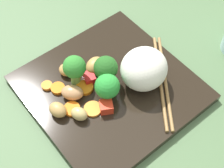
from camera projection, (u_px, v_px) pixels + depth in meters
The scene contains 19 objects.
ground_plane at pixel (110, 94), 60.80cm from camera, with size 110.00×110.00×2.00cm, color #4D6B45.
square_plate at pixel (110, 88), 59.32cm from camera, with size 28.25×28.25×1.63cm, color black.
rice_mound at pixel (144, 69), 56.16cm from camera, with size 8.52×8.08×7.46cm, color silver.
broccoli_floret_0 at pixel (106, 69), 56.02cm from camera, with size 4.31×4.31×6.28cm.
broccoli_floret_1 at pixel (75, 68), 55.98cm from camera, with size 4.11×4.11×6.45cm.
broccoli_floret_2 at pixel (107, 87), 54.58cm from camera, with size 4.38×4.38×5.61cm.
carrot_slice_0 at pixel (85, 88), 58.01cm from camera, with size 3.12×3.12×0.66cm, color orange.
carrot_slice_1 at pixel (71, 107), 55.70cm from camera, with size 2.90×2.90×0.57cm, color orange.
carrot_slice_2 at pixel (93, 109), 55.57cm from camera, with size 3.12×3.12×0.45cm, color orange.
carrot_slice_3 at pixel (58, 88), 57.93cm from camera, with size 2.57×2.57×0.65cm, color orange.
carrot_slice_4 at pixel (47, 86), 58.29cm from camera, with size 2.02×2.02×0.60cm, color orange.
pepper_chunk_0 at pixel (89, 78), 58.71cm from camera, with size 2.39×1.98×1.55cm, color red.
pepper_chunk_1 at pixel (106, 107), 55.01cm from camera, with size 2.19×2.23×1.86cm, color red.
chicken_piece_0 at pixel (66, 70), 59.49cm from camera, with size 2.89×2.59×1.98cm, color tan.
chicken_piece_1 at pixel (72, 93), 56.35cm from camera, with size 3.98×2.89×2.41cm, color tan.
chicken_piece_2 at pixel (58, 110), 54.34cm from camera, with size 3.32×2.51×2.41cm, color tan.
chicken_piece_3 at pixel (96, 65), 59.70cm from camera, with size 3.98×3.06×2.70cm, color #B78A4A.
chicken_piece_4 at pixel (79, 114), 53.95cm from camera, with size 2.98×2.21×2.31cm, color tan.
chopstick_pair at pixel (163, 80), 58.98cm from camera, with size 17.73×13.57×0.61cm.
Camera 1 is at (-26.58, 20.12, 49.88)cm, focal length 51.58 mm.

